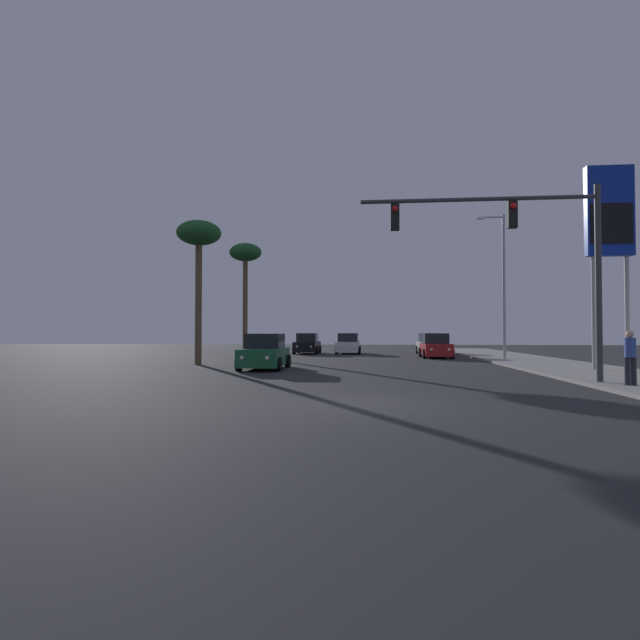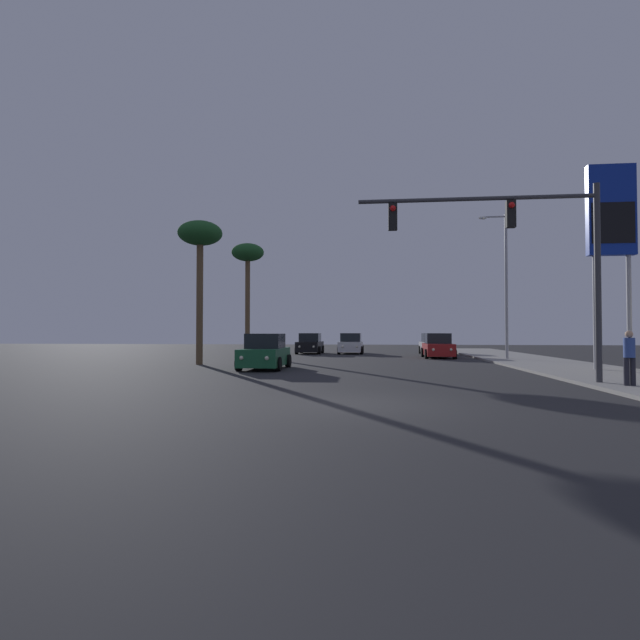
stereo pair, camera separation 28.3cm
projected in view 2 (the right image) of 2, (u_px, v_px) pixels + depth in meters
name	position (u px, v px, depth m)	size (l,w,h in m)	color
ground_plane	(360.00, 404.00, 12.05)	(120.00, 120.00, 0.00)	#28282B
sidewalk_right	(593.00, 372.00, 20.97)	(5.00, 60.00, 0.12)	gray
car_red	(438.00, 347.00, 34.08)	(2.04, 4.31, 1.68)	maroon
car_silver	(433.00, 345.00, 39.73)	(2.04, 4.33, 1.68)	#B7B7BC
car_green	(265.00, 353.00, 23.65)	(2.04, 4.33, 1.68)	#195933
car_black	(310.00, 344.00, 41.04)	(2.04, 4.32, 1.68)	black
car_white	(351.00, 344.00, 41.00)	(2.04, 4.33, 1.68)	silver
traffic_light_mast	(525.00, 241.00, 16.51)	(7.88, 0.36, 6.50)	#38383D
street_lamp	(504.00, 278.00, 30.98)	(1.74, 0.24, 9.00)	#99999E
gas_station_sign	(611.00, 221.00, 21.90)	(2.00, 0.42, 9.00)	#99999E
pedestrian_on_sidewalk	(629.00, 355.00, 15.12)	(0.34, 0.32, 1.67)	#23232D
palm_tree_mid	(248.00, 258.00, 37.07)	(2.40, 2.40, 8.36)	brown
palm_tree_near	(200.00, 240.00, 27.12)	(2.40, 2.40, 7.81)	brown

